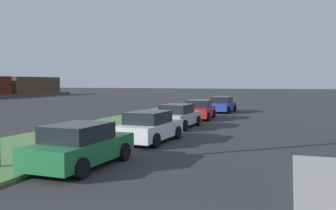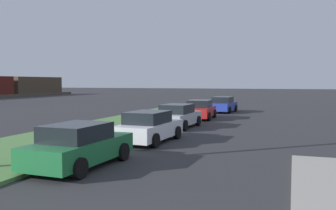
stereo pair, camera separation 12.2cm
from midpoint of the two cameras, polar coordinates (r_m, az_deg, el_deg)
grass_median at (r=17.82m, az=-17.40°, el=-5.56°), size 60.00×6.00×0.12m
parked_car_green at (r=12.63m, az=-13.44°, el=-6.22°), size 4.36×2.14×1.47m
parked_car_white at (r=17.33m, az=-2.79°, el=-3.46°), size 4.40×2.21×1.47m
parked_car_silver at (r=22.77m, az=1.71°, el=-1.76°), size 4.38×2.17×1.47m
parked_car_red at (r=28.15m, az=5.17°, el=-0.74°), size 4.39×2.19×1.47m
parked_car_blue at (r=34.58m, az=8.72°, el=0.05°), size 4.39×2.20×1.47m
streetlight at (r=12.74m, az=-24.51°, el=10.21°), size 0.38×2.87×7.50m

